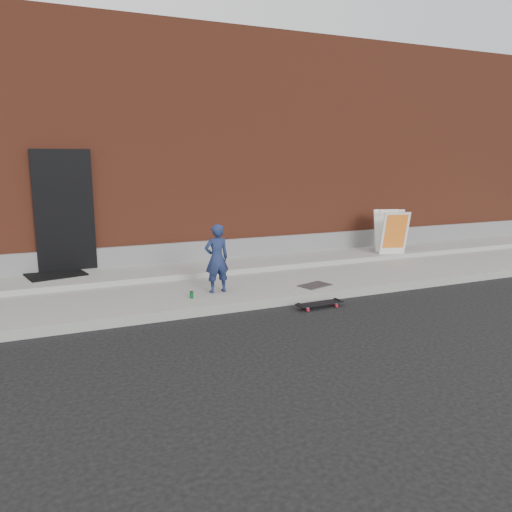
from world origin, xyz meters
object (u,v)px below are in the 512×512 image
child (217,258)px  pizza_sign (391,232)px  skateboard (320,304)px  soda_can (192,295)px

child → pizza_sign: size_ratio=1.17×
child → skateboard: child is taller
skateboard → soda_can: soda_can is taller
child → soda_can: 0.75m
skateboard → child: bearing=142.5°
soda_can → child: bearing=21.5°
pizza_sign → soda_can: size_ratio=8.78×
child → soda_can: size_ratio=10.26×
pizza_sign → soda_can: (-5.06, -1.47, -0.54)m
skateboard → soda_can: size_ratio=6.89×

